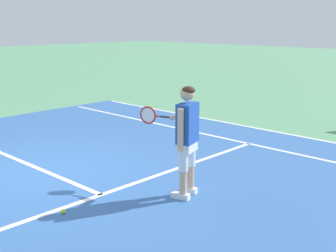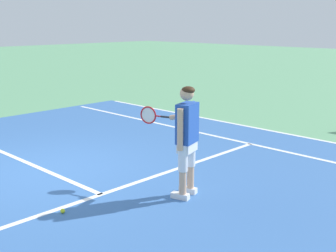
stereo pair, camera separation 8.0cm
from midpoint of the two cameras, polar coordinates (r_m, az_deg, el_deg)
ground_plane at (r=8.34m, az=-15.72°, el=-5.66°), size 80.00×80.00×0.00m
court_inner_surface at (r=7.87m, az=-13.54°, el=-6.65°), size 10.98×11.14×0.00m
line_service at (r=7.08m, az=-8.91°, el=-8.71°), size 8.23×0.10×0.01m
line_centre_service at (r=9.69m, az=-20.60°, el=-3.36°), size 0.10×6.40×0.01m
line_singles_right at (r=10.56m, az=5.45°, el=-1.23°), size 0.10×10.74×0.01m
line_doubles_right at (r=11.64m, az=9.64°, el=0.01°), size 0.10×10.74×0.01m
tennis_player at (r=6.67m, az=1.96°, el=-1.01°), size 0.58×1.22×1.71m
tennis_ball_near_feet at (r=6.53m, az=-13.65°, el=-10.61°), size 0.07×0.07×0.07m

